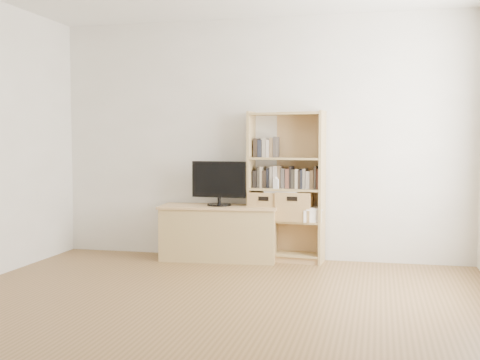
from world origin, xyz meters
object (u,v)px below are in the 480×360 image
(television, at_px, (219,184))
(basket_left, at_px, (267,205))
(basket_right, at_px, (295,206))
(bookshelf, at_px, (286,187))
(laptop, at_px, (283,191))
(tv_stand, at_px, (219,234))
(baby_monitor, at_px, (276,184))

(television, bearing_deg, basket_left, 14.88)
(basket_left, xyz_separation_m, basket_right, (0.31, -0.03, 0.00))
(bookshelf, bearing_deg, laptop, -165.66)
(tv_stand, xyz_separation_m, basket_left, (0.50, 0.10, 0.31))
(television, distance_m, laptop, 0.69)
(bookshelf, relative_size, laptop, 4.48)
(television, distance_m, basket_left, 0.56)
(basket_right, bearing_deg, tv_stand, -171.22)
(tv_stand, xyz_separation_m, television, (0.00, 0.00, 0.54))
(basket_right, bearing_deg, baby_monitor, -157.42)
(television, xyz_separation_m, basket_left, (0.50, 0.10, -0.23))
(television, bearing_deg, bookshelf, 10.28)
(baby_monitor, relative_size, basket_left, 0.29)
(tv_stand, bearing_deg, bookshelf, 2.65)
(bookshelf, height_order, laptop, bookshelf)
(television, bearing_deg, baby_monitor, 3.97)
(television, distance_m, baby_monitor, 0.61)
(basket_right, bearing_deg, basket_left, 178.24)
(laptop, bearing_deg, television, -165.74)
(tv_stand, height_order, basket_left, basket_left)
(television, height_order, laptop, television)
(baby_monitor, distance_m, basket_right, 0.31)
(baby_monitor, xyz_separation_m, basket_left, (-0.12, 0.09, -0.24))
(tv_stand, relative_size, laptop, 3.45)
(bookshelf, relative_size, television, 2.66)
(baby_monitor, xyz_separation_m, basket_right, (0.19, 0.07, -0.24))
(television, height_order, basket_left, television)
(bookshelf, xyz_separation_m, basket_left, (-0.21, 0.01, -0.21))
(baby_monitor, bearing_deg, tv_stand, -169.54)
(basket_left, distance_m, laptop, 0.24)
(television, distance_m, basket_right, 0.84)
(bookshelf, height_order, baby_monitor, bookshelf)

